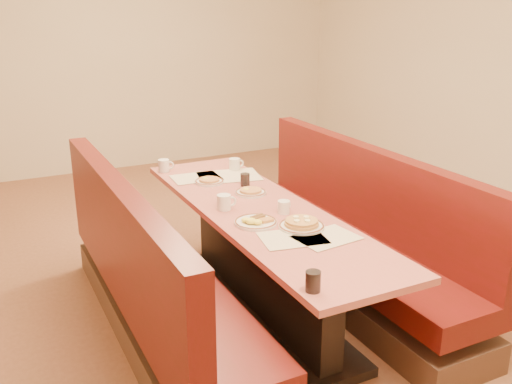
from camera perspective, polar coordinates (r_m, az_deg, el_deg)
name	(u,v)px	position (r m, az deg, el deg)	size (l,w,h in m)	color
ground	(259,312)	(3.98, 0.33, -11.89)	(8.00, 8.00, 0.00)	#9E6647
room_envelope	(260,17)	(3.44, 0.39, 17.12)	(6.04, 8.04, 2.82)	beige
diner_table	(259,262)	(3.81, 0.34, -7.02)	(0.70, 2.50, 0.75)	black
booth_left	(152,287)	(3.57, -10.32, -9.37)	(0.55, 2.50, 1.05)	#4C3326
booth_right	(350,244)	(4.17, 9.38, -5.14)	(0.55, 2.50, 1.05)	#4C3326
placemat_near_left	(293,238)	(3.22, 3.70, -4.61)	(0.36, 0.27, 0.00)	beige
placemat_near_right	(326,237)	(3.24, 7.06, -4.54)	(0.34, 0.26, 0.00)	beige
placemat_far_left	(196,178)	(4.32, -6.01, 1.44)	(0.36, 0.27, 0.00)	beige
placemat_far_right	(229,176)	(4.35, -2.73, 1.63)	(0.46, 0.34, 0.00)	beige
pancake_plate	(301,225)	(3.36, 4.57, -3.27)	(0.27, 0.27, 0.06)	white
eggs_plate	(256,222)	(3.41, -0.04, -2.98)	(0.26, 0.26, 0.05)	white
extra_plate_mid	(250,192)	(3.94, -0.55, 0.02)	(0.22, 0.22, 0.04)	white
extra_plate_far	(209,181)	(4.20, -4.71, 1.10)	(0.21, 0.21, 0.04)	white
coffee_mug_a	(284,207)	(3.58, 2.82, -1.48)	(0.11, 0.08, 0.08)	white
coffee_mug_b	(224,202)	(3.64, -3.17, -0.99)	(0.13, 0.09, 0.10)	white
coffee_mug_c	(235,164)	(4.50, -2.11, 2.81)	(0.12, 0.09, 0.09)	white
coffee_mug_d	(164,165)	(4.52, -9.16, 2.65)	(0.12, 0.09, 0.09)	white
soda_tumbler_near	(313,281)	(2.65, 5.72, -8.89)	(0.07, 0.07, 0.10)	black
soda_tumbler_mid	(245,180)	(4.11, -1.10, 1.23)	(0.07, 0.07, 0.09)	black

